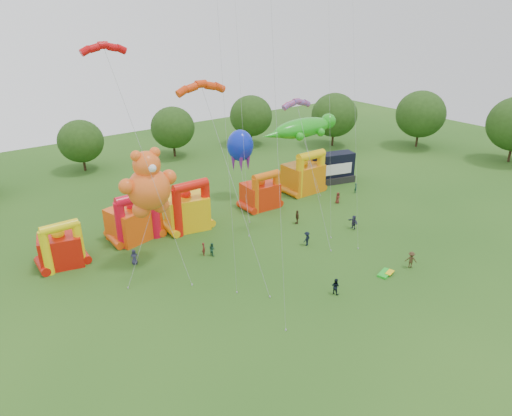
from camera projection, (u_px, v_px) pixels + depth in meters
ground at (379, 320)px, 42.21m from camera, size 160.00×160.00×0.00m
tree_ring at (372, 262)px, 39.49m from camera, size 126.15×128.28×12.07m
bouncy_castle_0 at (61, 248)px, 50.39m from camera, size 5.11×4.46×5.63m
bouncy_castle_1 at (135, 220)px, 56.31m from camera, size 6.51×5.71×6.44m
bouncy_castle_2 at (188, 210)px, 58.80m from camera, size 5.97×5.16×6.88m
bouncy_castle_3 at (261, 193)px, 65.13m from camera, size 4.98×4.09×5.68m
bouncy_castle_4 at (304, 176)px, 70.70m from camera, size 5.58×4.49×6.84m
stage_trailer at (331, 168)px, 74.62m from camera, size 8.03×4.75×4.92m
teddy_bear_kite at (145, 213)px, 48.17m from camera, size 8.03×5.68×13.37m
gecko_kite at (305, 136)px, 68.40m from camera, size 13.99×6.13×11.59m
octopus_kite at (243, 179)px, 65.09m from camera, size 6.27×10.20×10.50m
parafoil_kites at (191, 180)px, 44.58m from camera, size 24.57×14.95×24.32m
diamond_kites at (285, 101)px, 46.98m from camera, size 19.45×23.50×39.45m
folded_kite_bundle at (386, 273)px, 49.34m from camera, size 2.20×1.52×0.31m
spectator_0 at (134, 257)px, 51.05m from camera, size 0.99×0.76×1.81m
spectator_1 at (204, 249)px, 52.89m from camera, size 0.52×0.68×1.66m
spectator_2 at (212, 249)px, 52.91m from camera, size 0.74×0.88×1.60m
spectator_3 at (307, 239)px, 55.10m from camera, size 1.30×0.95×1.80m
spectator_4 at (297, 217)px, 60.68m from camera, size 0.88×1.22×1.93m
spectator_5 at (354, 222)px, 59.26m from camera, size 0.72×1.77×1.86m
spectator_6 at (338, 198)px, 67.07m from camera, size 0.84×0.56×1.70m
spectator_7 at (356, 188)px, 70.85m from camera, size 0.69×0.61×1.59m
spectator_8 at (335, 286)px, 45.74m from camera, size 0.87×1.00×1.74m
spectator_9 at (411, 260)px, 50.37m from camera, size 1.34×1.43×1.94m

